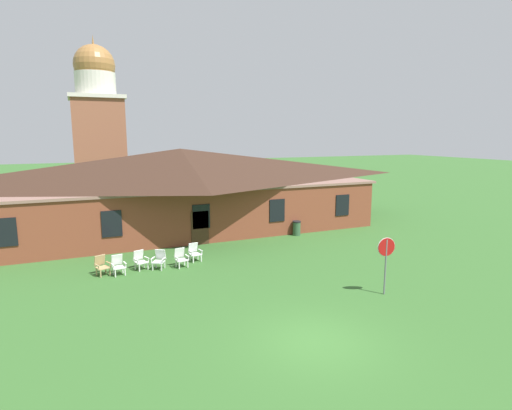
# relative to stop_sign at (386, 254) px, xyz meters

# --- Properties ---
(ground_plane) EXTENTS (200.00, 200.00, 0.00)m
(ground_plane) POSITION_rel_stop_sign_xyz_m (-4.84, -2.33, -1.76)
(ground_plane) COLOR #336028
(brick_building) EXTENTS (26.99, 10.40, 5.74)m
(brick_building) POSITION_rel_stop_sign_xyz_m (-4.84, 15.94, 1.17)
(brick_building) COLOR brown
(brick_building) RESTS_ON ground
(dome_tower) EXTENTS (5.18, 5.18, 16.23)m
(dome_tower) POSITION_rel_stop_sign_xyz_m (-9.40, 31.41, 5.54)
(dome_tower) COLOR #93563D
(dome_tower) RESTS_ON ground
(stop_sign) EXTENTS (0.80, 0.17, 2.47)m
(stop_sign) POSITION_rel_stop_sign_xyz_m (0.00, 0.00, 0.00)
(stop_sign) COLOR slate
(stop_sign) RESTS_ON ground
(lawn_chair_by_porch) EXTENTS (0.78, 0.83, 0.96)m
(lawn_chair_by_porch) POSITION_rel_stop_sign_xyz_m (-10.84, 7.42, -1.26)
(lawn_chair_by_porch) COLOR tan
(lawn_chair_by_porch) RESTS_ON ground
(lawn_chair_near_door) EXTENTS (0.70, 0.74, 0.96)m
(lawn_chair_near_door) POSITION_rel_stop_sign_xyz_m (-10.11, 7.17, -1.26)
(lawn_chair_near_door) COLOR silver
(lawn_chair_near_door) RESTS_ON ground
(lawn_chair_left_end) EXTENTS (0.76, 0.81, 0.96)m
(lawn_chair_left_end) POSITION_rel_stop_sign_xyz_m (-9.01, 7.56, -1.26)
(lawn_chair_left_end) COLOR silver
(lawn_chair_left_end) RESTS_ON ground
(lawn_chair_middle) EXTENTS (0.84, 0.87, 0.96)m
(lawn_chair_middle) POSITION_rel_stop_sign_xyz_m (-8.11, 7.27, -1.26)
(lawn_chair_middle) COLOR white
(lawn_chair_middle) RESTS_ON ground
(lawn_chair_right_end) EXTENTS (0.70, 0.74, 0.96)m
(lawn_chair_right_end) POSITION_rel_stop_sign_xyz_m (-7.04, 7.13, -1.26)
(lawn_chair_right_end) COLOR silver
(lawn_chair_right_end) RESTS_ON ground
(lawn_chair_far_side) EXTENTS (0.71, 0.74, 0.96)m
(lawn_chair_far_side) POSITION_rel_stop_sign_xyz_m (-6.13, 7.84, -1.26)
(lawn_chair_far_side) COLOR white
(lawn_chair_far_side) RESTS_ON ground
(trash_bin) EXTENTS (0.56, 0.56, 0.98)m
(trash_bin) POSITION_rel_stop_sign_xyz_m (1.69, 10.64, -1.26)
(trash_bin) COLOR #335638
(trash_bin) RESTS_ON ground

